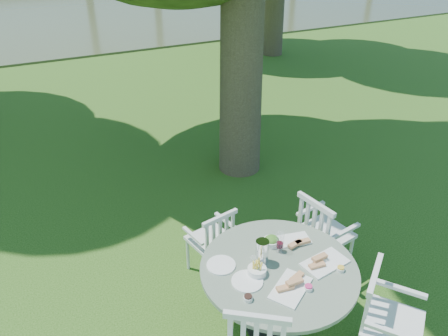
# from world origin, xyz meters

# --- Properties ---
(ground) EXTENTS (140.00, 140.00, 0.00)m
(ground) POSITION_xyz_m (0.00, 0.00, 0.00)
(ground) COLOR #193C0C
(ground) RESTS_ON ground
(table) EXTENTS (1.42, 1.42, 0.75)m
(table) POSITION_xyz_m (-0.28, -1.46, 0.61)
(table) COLOR black
(table) RESTS_ON ground
(chair_ne) EXTENTS (0.54, 0.56, 0.98)m
(chair_ne) POSITION_xyz_m (0.53, -1.03, 0.58)
(chair_ne) COLOR silver
(chair_ne) RESTS_ON ground
(chair_nw) EXTENTS (0.50, 0.48, 0.85)m
(chair_nw) POSITION_xyz_m (-0.49, -0.56, 0.50)
(chair_nw) COLOR silver
(chair_nw) RESTS_ON ground
(chair_se) EXTENTS (0.69, 0.68, 1.00)m
(chair_se) POSITION_xyz_m (0.28, -2.18, 0.59)
(chair_se) COLOR silver
(chair_se) RESTS_ON ground
(tableware) EXTENTS (1.20, 0.86, 0.24)m
(tableware) POSITION_xyz_m (-0.31, -1.41, 0.80)
(tableware) COLOR white
(tableware) RESTS_ON table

